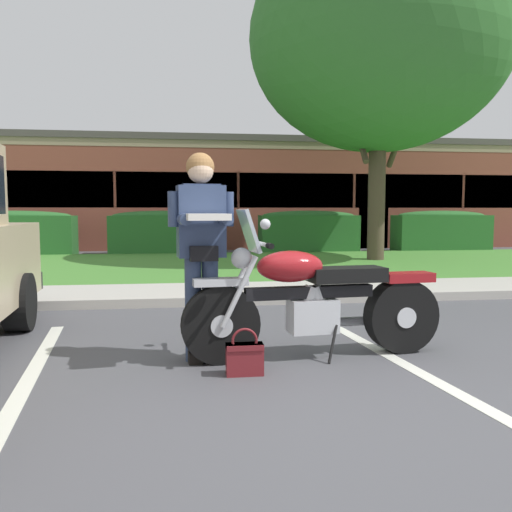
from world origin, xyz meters
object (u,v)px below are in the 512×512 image
Objects in this scene: hedge_right at (441,230)px; brick_building at (226,197)px; rider_person at (202,239)px; hedge_left at (12,232)px; hedge_center_right at (308,231)px; motorcycle at (324,300)px; shade_tree at (380,40)px; handbag at (245,356)px; hedge_center_left at (166,231)px.

hedge_right is 0.13× the size of brick_building.
hedge_left is (-4.84, 10.74, -0.36)m from rider_person.
rider_person is 17.31m from brick_building.
brick_building is (-1.94, 6.49, 1.16)m from hedge_center_right.
hedge_center_right is (2.46, 10.76, 0.16)m from motorcycle.
shade_tree is 0.35× the size of brick_building.
hedge_left is 0.15× the size of brick_building.
shade_tree is at bearing -137.47° from hedge_right.
hedge_left is (-9.28, 2.94, -4.58)m from shade_tree.
brick_building reaches higher than handbag.
motorcycle is 1.32× the size of rider_person.
shade_tree reaches higher than hedge_right.
hedge_left is 1.15× the size of hedge_right.
handbag is at bearing -94.03° from brick_building.
shade_tree is at bearing -72.92° from brick_building.
hedge_center_left is at bearing 150.15° from shade_tree.
rider_person is 4.74× the size of handbag.
shade_tree is 5.52m from hedge_center_right.
hedge_center_right is 0.13× the size of brick_building.
hedge_right is (12.48, 0.00, 0.00)m from hedge_left.
hedge_center_right reaches higher than handbag.
shade_tree reaches higher than hedge_center_left.
motorcycle is 9.76m from shade_tree.
hedge_center_left is 6.96m from brick_building.
handbag is at bearing -123.35° from hedge_right.
shade_tree is at bearing 60.35° from rider_person.
hedge_left is at bearing 114.74° from handbag.
rider_person reaches higher than motorcycle.
rider_person reaches higher than hedge_center_left.
rider_person is at bearing -119.65° from shade_tree.
hedge_center_right is at bearing 180.00° from hedge_right.
hedge_center_left is (-0.68, 10.74, -0.36)m from rider_person.
shade_tree is (4.44, 7.80, 4.22)m from rider_person.
rider_person is 11.78m from hedge_left.
hedge_center_left and hedge_right have the same top height.
shade_tree reaches higher than handbag.
brick_building is at bearing 106.63° from hedge_center_right.
brick_building is at bearing 107.08° from shade_tree.
motorcycle is 0.72× the size of hedge_center_left.
rider_person reaches higher than handbag.
motorcycle is 12.63m from hedge_right.
shade_tree is at bearing -17.56° from hedge_left.
brick_building is (1.24, 17.64, 1.67)m from handbag.
shade_tree is (3.42, 7.82, 4.74)m from motorcycle.
handbag is 0.12× the size of hedge_right.
brick_building is (-2.90, 9.42, -3.41)m from shade_tree.
brick_building is (-6.10, 6.49, 1.16)m from hedge_right.
motorcycle is 0.29× the size of shade_tree.
brick_building is at bearing 71.11° from hedge_center_left.
hedge_center_left is at bearing 180.00° from hedge_center_right.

